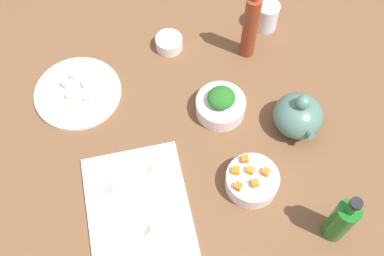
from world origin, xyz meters
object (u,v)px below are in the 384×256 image
object	(u,v)px
teapot	(298,115)
drinking_glass_0	(267,16)
plate_tofu	(78,93)
bowl_small_side	(169,43)
bowl_greens	(220,106)
bowl_carrots	(252,181)
bottle_1	(341,220)
bottle_0	(250,27)
cutting_board	(139,211)

from	to	relation	value
teapot	drinking_glass_0	size ratio (longest dim) A/B	1.71
plate_tofu	teapot	xyz separation A→B (cm)	(28.53, 56.98, 4.89)
bowl_small_side	teapot	bearing A→B (deg)	35.13
drinking_glass_0	bowl_greens	bearing A→B (deg)	-42.48
teapot	bowl_carrots	bearing A→B (deg)	-53.62
bowl_small_side	bottle_1	xyz separation A→B (cm)	(68.76, 23.53, 6.31)
drinking_glass_0	teapot	bearing A→B (deg)	-8.29
plate_tofu	bottle_0	world-z (taller)	bottle_0
bowl_greens	cutting_board	bearing A→B (deg)	-52.68
bottle_1	drinking_glass_0	distance (cm)	68.76
drinking_glass_0	bowl_small_side	bearing A→B (deg)	-91.09
bowl_carrots	bottle_1	bearing A→B (deg)	40.82
bottle_0	bottle_1	xyz separation A→B (cm)	(59.85, 1.03, -3.40)
bowl_carrots	bottle_0	xyz separation A→B (cm)	(-42.18, 14.23, 9.15)
cutting_board	bowl_greens	distance (cm)	37.38
bowl_small_side	drinking_glass_0	world-z (taller)	drinking_glass_0
bowl_greens	drinking_glass_0	world-z (taller)	drinking_glass_0
bowl_carrots	bowl_small_side	distance (cm)	51.76
bowl_greens	bottle_1	world-z (taller)	bottle_1
teapot	drinking_glass_0	world-z (taller)	teapot
bottle_0	drinking_glass_0	bearing A→B (deg)	131.46
cutting_board	teapot	world-z (taller)	teapot
bottle_1	teapot	bearing A→B (deg)	174.54
plate_tofu	bottle_0	distance (cm)	54.14
cutting_board	bottle_1	world-z (taller)	bottle_1
bowl_small_side	bottle_0	size ratio (longest dim) A/B	0.31
cutting_board	bowl_carrots	distance (cm)	30.31
bowl_carrots	bowl_greens	bearing A→B (deg)	-178.77
teapot	bottle_0	distance (cm)	29.70
bottle_1	drinking_glass_0	xyz separation A→B (cm)	(-68.15, 8.37, -3.78)
cutting_board	teapot	xyz separation A→B (cm)	(-11.94, 48.43, 4.99)
cutting_board	bottle_1	distance (cm)	49.95
plate_tofu	bowl_carrots	world-z (taller)	bowl_carrots
teapot	bottle_1	world-z (taller)	bottle_1
bowl_carrots	bowl_small_side	world-z (taller)	bowl_carrots
bowl_greens	teapot	world-z (taller)	teapot
bottle_1	cutting_board	bearing A→B (deg)	-112.85
bowl_small_side	drinking_glass_0	distance (cm)	32.00
plate_tofu	bottle_1	size ratio (longest dim) A/B	1.26
bottle_1	bowl_greens	bearing A→B (deg)	-159.32
bottle_0	bottle_1	world-z (taller)	bottle_0
bowl_greens	bowl_small_side	xyz separation A→B (cm)	(-26.97, -7.75, -0.53)
plate_tofu	bowl_small_side	xyz separation A→B (cm)	(-9.13, 30.48, 1.44)
bowl_small_side	drinking_glass_0	xyz separation A→B (cm)	(0.61, 31.90, 2.53)
bowl_carrots	teapot	distance (cm)	22.83
plate_tofu	drinking_glass_0	size ratio (longest dim) A/B	2.79
bottle_0	bowl_carrots	bearing A→B (deg)	-18.64
cutting_board	bowl_small_side	xyz separation A→B (cm)	(-49.60, 21.93, 1.54)
cutting_board	bowl_carrots	bearing A→B (deg)	87.18
bowl_greens	bottle_1	distance (cm)	45.03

